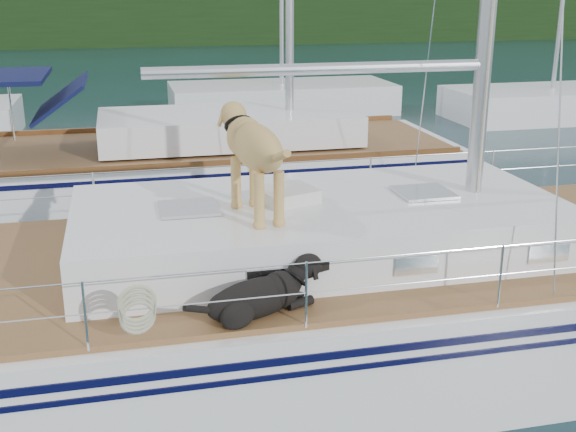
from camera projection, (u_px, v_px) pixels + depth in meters
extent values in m
plane|color=black|center=(249.00, 359.00, 8.12)|extent=(120.00, 120.00, 0.00)
cube|color=black|center=(130.00, 1.00, 48.91)|extent=(90.00, 3.00, 6.00)
cube|color=#595147|center=(132.00, 36.00, 50.76)|extent=(92.00, 1.00, 1.20)
cube|color=white|center=(248.00, 319.00, 7.97)|extent=(12.00, 3.80, 1.40)
cube|color=olive|center=(247.00, 258.00, 7.74)|extent=(11.52, 3.50, 0.06)
cube|color=white|center=(319.00, 225.00, 7.82)|extent=(5.20, 2.50, 0.55)
cylinder|color=silver|center=(321.00, 69.00, 7.31)|extent=(3.60, 0.12, 0.12)
cylinder|color=silver|center=(283.00, 265.00, 5.94)|extent=(10.56, 0.01, 0.01)
cylinder|color=silver|center=(222.00, 166.00, 9.18)|extent=(10.56, 0.01, 0.01)
cube|color=#1B36AD|center=(175.00, 224.00, 8.65)|extent=(0.77, 0.58, 0.05)
cube|color=silver|center=(287.00, 195.00, 7.69)|extent=(0.71, 0.64, 0.15)
torus|color=beige|center=(137.00, 304.00, 5.70)|extent=(0.43, 0.20, 0.41)
cube|color=white|center=(167.00, 181.00, 13.77)|extent=(11.00, 3.50, 1.30)
cube|color=olive|center=(166.00, 148.00, 13.57)|extent=(10.56, 3.29, 0.06)
cube|color=white|center=(228.00, 127.00, 13.72)|extent=(4.80, 2.30, 0.55)
cube|color=white|center=(282.00, 100.00, 23.70)|extent=(7.20, 3.00, 1.10)
cube|color=white|center=(551.00, 106.00, 22.66)|extent=(6.40, 3.00, 1.10)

